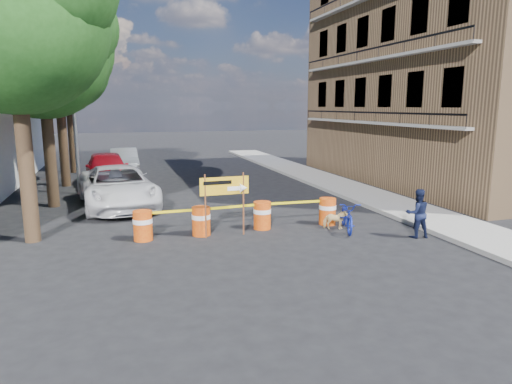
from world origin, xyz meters
TOP-DOWN VIEW (x-y plane):
  - ground at (0.00, 0.00)m, footprint 120.00×120.00m
  - sidewalk_east at (6.20, 6.00)m, footprint 2.40×40.00m
  - apartment_building at (12.00, 8.00)m, footprint 8.00×16.00m
  - tree_near at (-6.73, 2.00)m, footprint 5.46×5.20m
  - tree_mid_a at (-6.74, 7.00)m, footprint 5.25×5.00m
  - tree_mid_b at (-6.73, 12.00)m, footprint 5.67×5.40m
  - tree_far at (-6.74, 17.00)m, footprint 5.04×4.80m
  - streetlamp at (-5.93, 9.50)m, footprint 1.25×0.18m
  - barrel_far_left at (-3.66, 1.15)m, footprint 0.58×0.58m
  - barrel_mid_left at (-1.89, 1.18)m, footprint 0.58×0.58m
  - barrel_mid_right at (0.15, 1.35)m, footprint 0.58×0.58m
  - barrel_far_right at (2.44, 1.26)m, footprint 0.58×0.58m
  - detour_sign at (-1.01, 0.85)m, footprint 1.53×0.29m
  - pedestrian at (4.36, -0.97)m, footprint 0.82×0.69m
  - bicycle at (2.69, 0.34)m, footprint 0.94×1.14m
  - dog at (2.40, 0.58)m, footprint 0.83×0.57m
  - suv_white at (-4.33, 6.19)m, footprint 3.34×6.08m
  - sedan_red at (-4.80, 11.58)m, footprint 2.34×5.13m
  - sedan_silver at (-3.90, 16.14)m, footprint 1.66×4.47m

SIDE VIEW (x-z plane):
  - ground at x=0.00m, z-range 0.00..0.00m
  - sidewalk_east at x=6.20m, z-range 0.00..0.15m
  - dog at x=2.40m, z-range 0.00..0.64m
  - barrel_far_left at x=-3.66m, z-range 0.02..0.92m
  - barrel_mid_left at x=-1.89m, z-range 0.02..0.92m
  - barrel_mid_right at x=0.15m, z-range 0.02..0.92m
  - barrel_far_right at x=2.44m, z-range 0.02..0.92m
  - sedan_silver at x=-3.90m, z-range 0.00..1.46m
  - pedestrian at x=4.36m, z-range 0.00..1.50m
  - suv_white at x=-4.33m, z-range 0.00..1.61m
  - sedan_red at x=-4.80m, z-range 0.00..1.71m
  - bicycle at x=2.69m, z-range 0.00..1.87m
  - detour_sign at x=-1.01m, z-range 0.46..2.43m
  - streetlamp at x=-5.93m, z-range 0.38..8.38m
  - apartment_building at x=12.00m, z-range 0.00..12.00m
  - tree_mid_a at x=-6.74m, z-range 1.67..10.34m
  - tree_far at x=-6.74m, z-range 1.80..10.64m
  - tree_near at x=-6.73m, z-range 1.79..10.94m
  - tree_mid_b at x=-6.73m, z-range 1.90..11.53m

